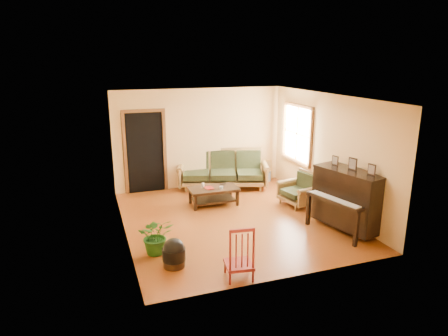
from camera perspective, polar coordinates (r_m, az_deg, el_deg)
name	(u,v)px	position (r m, az deg, el deg)	size (l,w,h in m)	color
floor	(233,219)	(8.63, 1.29, -7.31)	(5.00, 5.00, 0.00)	#682D0D
doorway	(145,153)	(10.29, -11.19, 2.14)	(1.08, 0.16, 2.05)	black
window	(297,134)	(10.26, 10.43, 4.85)	(0.12, 1.36, 1.46)	white
sofa	(223,170)	(10.52, -0.16, -0.23)	(2.32, 0.97, 1.00)	olive
coffee_table	(214,196)	(9.40, -1.50, -4.03)	(1.14, 0.62, 0.41)	black
armchair	(297,189)	(9.46, 10.45, -2.95)	(0.76, 0.79, 0.79)	olive
piano	(348,200)	(8.29, 17.28, -4.44)	(0.83, 1.41, 1.24)	black
footstool	(174,256)	(6.79, -7.15, -12.37)	(0.39, 0.39, 0.37)	black
red_chair	(239,251)	(6.31, 2.16, -11.79)	(0.42, 0.46, 0.90)	maroon
leaning_frame	(265,170)	(11.35, 5.89, -0.22)	(0.44, 0.10, 0.58)	gold
ceramic_crock	(267,176)	(11.27, 6.18, -1.18)	(0.21, 0.21, 0.27)	#2F4B8E
potted_plant	(156,235)	(7.18, -9.67, -9.47)	(0.62, 0.53, 0.68)	#225D1A
book	(205,189)	(9.25, -2.66, -2.95)	(0.18, 0.24, 0.02)	maroon
candle	(203,185)	(9.36, -3.02, -2.44)	(0.06, 0.06, 0.11)	white
glass_jar	(221,188)	(9.25, -0.39, -2.81)	(0.09, 0.09, 0.06)	silver
remote	(223,184)	(9.58, -0.20, -2.30)	(0.15, 0.04, 0.02)	black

